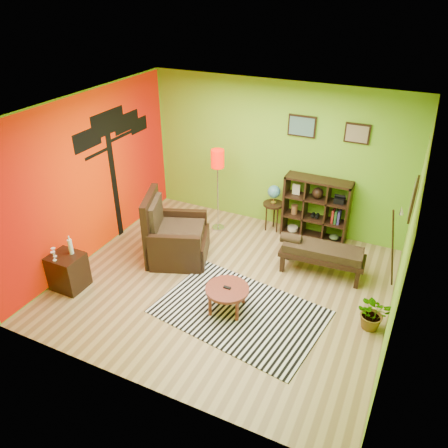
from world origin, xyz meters
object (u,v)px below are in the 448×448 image
at_px(coffee_table, 227,291).
at_px(side_cabinet, 68,271).
at_px(globe_table, 274,197).
at_px(cube_shelf, 316,209).
at_px(bench, 320,252).
at_px(potted_plant, 373,316).
at_px(armchair, 174,239).
at_px(floor_lamp, 218,166).

distance_m(coffee_table, side_cabinet, 2.56).
relative_size(coffee_table, globe_table, 0.68).
relative_size(cube_shelf, bench, 0.85).
xyz_separation_m(globe_table, cube_shelf, (0.81, 0.07, -0.11)).
bearing_deg(bench, potted_plant, -43.71).
bearing_deg(armchair, coffee_table, -31.48).
relative_size(floor_lamp, potted_plant, 3.06).
bearing_deg(coffee_table, armchair, 148.52).
height_order(coffee_table, cube_shelf, cube_shelf).
relative_size(armchair, bench, 0.90).
bearing_deg(bench, globe_table, 139.81).
xyz_separation_m(side_cabinet, potted_plant, (4.50, 1.09, -0.09)).
xyz_separation_m(cube_shelf, potted_plant, (1.39, -2.04, -0.39)).
xyz_separation_m(cube_shelf, bench, (0.36, -1.07, -0.19)).
bearing_deg(side_cabinet, bench, 30.77).
bearing_deg(globe_table, armchair, -127.06).
relative_size(side_cabinet, potted_plant, 1.71).
relative_size(side_cabinet, floor_lamp, 0.56).
relative_size(globe_table, potted_plant, 1.78).
bearing_deg(bench, coffee_table, -123.25).
distance_m(floor_lamp, globe_table, 1.21).
distance_m(side_cabinet, floor_lamp, 3.15).
bearing_deg(coffee_table, cube_shelf, 76.45).
relative_size(coffee_table, potted_plant, 1.21).
xyz_separation_m(coffee_table, cube_shelf, (0.62, 2.57, 0.26)).
bearing_deg(side_cabinet, floor_lamp, 63.58).
height_order(coffee_table, bench, bench).
distance_m(armchair, side_cabinet, 1.80).
xyz_separation_m(floor_lamp, globe_table, (0.98, 0.40, -0.60)).
bearing_deg(side_cabinet, coffee_table, 12.88).
height_order(armchair, potted_plant, armchair).
height_order(armchair, globe_table, armchair).
relative_size(armchair, globe_table, 1.34).
xyz_separation_m(coffee_table, bench, (0.98, 1.50, 0.07)).
bearing_deg(coffee_table, globe_table, 94.43).
bearing_deg(potted_plant, floor_lamp, 153.65).
xyz_separation_m(coffee_table, floor_lamp, (-1.17, 2.10, 0.97)).
height_order(coffee_table, floor_lamp, floor_lamp).
xyz_separation_m(armchair, cube_shelf, (2.04, 1.70, 0.24)).
distance_m(armchair, floor_lamp, 1.57).
xyz_separation_m(coffee_table, potted_plant, (2.01, 0.52, -0.13)).
xyz_separation_m(side_cabinet, bench, (3.48, 2.07, 0.11)).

